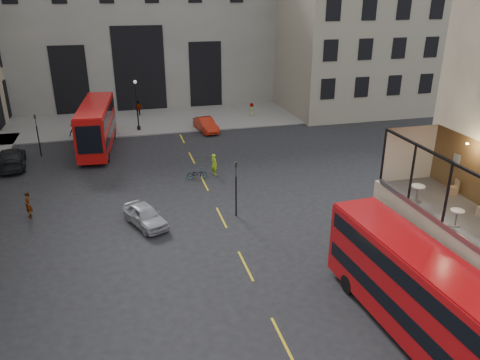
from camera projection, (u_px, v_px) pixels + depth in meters
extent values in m
plane|color=black|center=(326.00, 332.00, 20.50)|extent=(140.00, 140.00, 0.00)
cube|color=black|center=(432.00, 277.00, 20.91)|extent=(0.08, 9.20, 3.00)
cube|color=beige|center=(409.00, 153.00, 24.20)|extent=(3.00, 0.04, 2.90)
cube|color=slate|center=(442.00, 224.00, 19.89)|extent=(0.12, 10.00, 0.18)
cube|color=black|center=(453.00, 163.00, 18.84)|extent=(0.12, 10.00, 0.10)
cube|color=beige|center=(457.00, 160.00, 22.87)|extent=(0.04, 0.45, 0.55)
cylinder|color=#FFD899|center=(467.00, 144.00, 21.17)|extent=(0.12, 0.12, 0.05)
cube|color=#C2B591|center=(462.00, 268.00, 21.17)|extent=(3.00, 11.00, 4.50)
cube|color=slate|center=(471.00, 223.00, 20.30)|extent=(3.00, 10.00, 0.10)
cube|color=gray|center=(135.00, 31.00, 58.83)|extent=(34.00, 10.00, 18.00)
cube|color=black|center=(140.00, 69.00, 55.84)|extent=(6.00, 0.12, 10.00)
cube|color=black|center=(70.00, 81.00, 54.34)|extent=(4.00, 0.12, 8.00)
cube|color=black|center=(206.00, 75.00, 58.11)|extent=(4.00, 0.12, 8.00)
cube|color=gray|center=(345.00, 23.00, 57.18)|extent=(16.00, 18.00, 20.00)
cube|color=slate|center=(137.00, 121.00, 53.05)|extent=(40.00, 12.00, 0.12)
cylinder|color=black|center=(236.00, 197.00, 30.46)|extent=(0.10, 0.10, 2.80)
imported|color=black|center=(236.00, 169.00, 29.74)|extent=(0.16, 0.20, 1.00)
cylinder|color=black|center=(39.00, 141.00, 41.47)|extent=(0.10, 0.10, 2.80)
imported|color=black|center=(35.00, 120.00, 40.75)|extent=(0.16, 0.20, 1.00)
cylinder|color=black|center=(137.00, 107.00, 48.54)|extent=(0.14, 0.14, 5.00)
cylinder|color=black|center=(139.00, 128.00, 49.40)|extent=(0.36, 0.36, 0.50)
sphere|color=silver|center=(135.00, 82.00, 47.53)|extent=(0.36, 0.36, 0.36)
cube|color=#A60B0F|center=(414.00, 289.00, 19.77)|extent=(2.96, 10.46, 3.66)
cube|color=black|center=(412.00, 299.00, 19.96)|extent=(2.97, 9.90, 0.75)
cube|color=black|center=(417.00, 266.00, 19.34)|extent=(2.97, 9.90, 0.75)
cube|color=#A60B0F|center=(420.00, 251.00, 19.06)|extent=(2.85, 10.25, 0.11)
cylinder|color=black|center=(348.00, 284.00, 23.03)|extent=(0.32, 0.95, 0.94)
cylinder|color=black|center=(385.00, 277.00, 23.64)|extent=(0.32, 0.95, 0.94)
cube|color=#B30D0C|center=(97.00, 125.00, 43.02)|extent=(3.38, 10.93, 3.81)
cube|color=black|center=(97.00, 131.00, 43.22)|extent=(3.36, 10.35, 0.78)
cube|color=black|center=(95.00, 113.00, 42.57)|extent=(3.36, 10.35, 0.78)
cube|color=#B30D0C|center=(94.00, 104.00, 42.28)|extent=(3.26, 10.71, 0.12)
cylinder|color=black|center=(91.00, 134.00, 46.67)|extent=(0.36, 1.00, 0.98)
cylinder|color=black|center=(114.00, 133.00, 47.01)|extent=(0.36, 1.00, 0.98)
cylinder|color=black|center=(81.00, 158.00, 40.10)|extent=(0.36, 1.00, 0.98)
cylinder|color=black|center=(108.00, 156.00, 40.45)|extent=(0.36, 1.00, 0.98)
imported|color=#9FA0A7|center=(145.00, 216.00, 29.54)|extent=(2.98, 4.22, 1.33)
imported|color=#A61C0A|center=(206.00, 125.00, 49.01)|extent=(2.15, 4.52, 1.43)
imported|color=black|center=(11.00, 158.00, 39.16)|extent=(2.93, 5.68, 1.58)
imported|color=gray|center=(197.00, 174.00, 36.86)|extent=(1.58, 0.61, 0.82)
imported|color=#ADE618|center=(214.00, 164.00, 37.56)|extent=(0.63, 0.75, 1.75)
imported|color=gray|center=(75.00, 132.00, 45.58)|extent=(1.42, 1.24, 1.90)
imported|color=gray|center=(138.00, 109.00, 54.58)|extent=(1.13, 0.54, 1.87)
imported|color=gray|center=(252.00, 110.00, 54.75)|extent=(0.81, 0.92, 1.58)
imported|color=gray|center=(28.00, 206.00, 30.42)|extent=(0.64, 0.75, 1.75)
cylinder|color=silver|center=(458.00, 210.00, 19.71)|extent=(0.57, 0.57, 0.04)
cylinder|color=slate|center=(456.00, 218.00, 19.84)|extent=(0.08, 0.08, 0.67)
cylinder|color=slate|center=(455.00, 225.00, 19.97)|extent=(0.42, 0.42, 0.03)
cylinder|color=silver|center=(418.00, 186.00, 21.88)|extent=(0.65, 0.65, 0.04)
cylinder|color=slate|center=(417.00, 194.00, 22.03)|extent=(0.09, 0.09, 0.76)
cylinder|color=slate|center=(416.00, 201.00, 22.18)|extent=(0.48, 0.48, 0.03)
cube|color=tan|center=(452.00, 191.00, 22.85)|extent=(0.45, 0.45, 0.42)
cube|color=tan|center=(457.00, 183.00, 22.71)|extent=(0.11, 0.39, 0.37)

